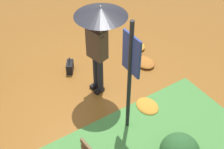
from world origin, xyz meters
TOP-DOWN VIEW (x-y plane):
  - ground_plane at (0.00, 0.00)m, footprint 18.00×18.00m
  - person_with_umbrella at (-0.13, 0.19)m, footprint 0.96×0.96m
  - info_sign_post at (0.98, 0.10)m, footprint 0.44×0.07m
  - handbag at (-1.07, -0.06)m, footprint 0.33×0.28m
  - leaf_pile_near_person at (0.81, 0.70)m, footprint 0.52×0.41m
  - leaf_pile_by_bench at (-0.34, 1.53)m, footprint 0.51×0.41m
  - leaf_pile_far_path at (-1.01, 1.75)m, footprint 0.52×0.42m

SIDE VIEW (x-z plane):
  - ground_plane at x=0.00m, z-range 0.00..0.00m
  - leaf_pile_by_bench at x=-0.34m, z-range 0.00..0.11m
  - leaf_pile_near_person at x=0.81m, z-range 0.00..0.11m
  - leaf_pile_far_path at x=-1.01m, z-range 0.00..0.12m
  - handbag at x=-1.07m, z-range -0.06..0.31m
  - info_sign_post at x=0.98m, z-range 0.29..2.59m
  - person_with_umbrella at x=-0.13m, z-range 0.53..2.57m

